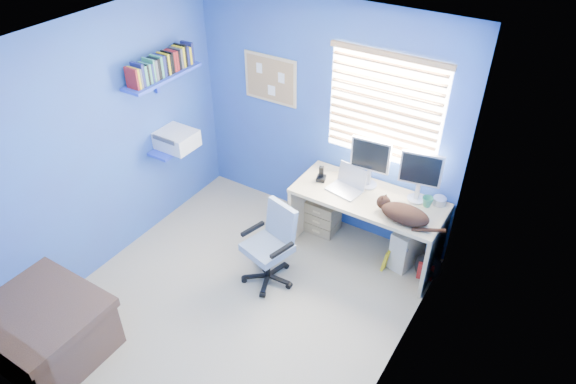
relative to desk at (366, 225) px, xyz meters
The scene contains 23 objects.
floor 1.49m from the desk, 119.86° to the right, with size 3.00×3.20×0.00m, color tan.
ceiling 2.58m from the desk, 119.86° to the right, with size 3.00×3.20×0.00m, color white.
wall_back 1.19m from the desk, 154.41° to the left, with size 3.00×0.01×2.50m, color #364EA2.
wall_front 3.07m from the desk, 104.16° to the right, with size 3.00×0.01×2.50m, color #364EA2.
wall_left 2.70m from the desk, 150.52° to the right, with size 0.01×3.20×2.50m, color #364EA2.
wall_right 1.72m from the desk, 58.15° to the right, with size 0.01×3.20×2.50m, color #364EA2.
desk is the anchor object (origin of this frame).
laptop 0.54m from the desk, behind, with size 0.33×0.26×0.22m, color silver.
monitor_left 0.67m from the desk, 117.90° to the left, with size 0.40×0.12×0.54m, color silver.
monitor_right 0.79m from the desk, 25.56° to the left, with size 0.40×0.12×0.54m, color silver.
phone 0.71m from the desk, behind, with size 0.09×0.11×0.17m, color black.
mug 0.70m from the desk, 16.02° to the left, with size 0.10×0.09×0.10m, color #348B65.
cd_spindle 0.79m from the desk, 22.01° to the left, with size 0.13×0.13×0.07m, color silver.
cat 0.66m from the desk, 22.47° to the right, with size 0.46×0.24×0.17m, color black.
tower_pc 0.48m from the desk, 14.68° to the left, with size 0.19×0.44×0.45m, color beige.
drawer_boxes 0.59m from the desk, 169.27° to the left, with size 0.35×0.28×0.41m, color tan.
yellow_book 0.40m from the desk, 15.56° to the right, with size 0.03×0.17×0.24m, color yellow.
backpack 0.74m from the desk, ahead, with size 0.28×0.21×0.32m, color black.
bed_corner 3.18m from the desk, 125.73° to the right, with size 1.13×0.81×0.54m, color brown.
office_chair 1.04m from the desk, 127.10° to the right, with size 0.59×0.59×0.84m.
window_blinds 1.22m from the desk, 102.67° to the left, with size 1.15×0.05×1.10m.
corkboard 1.84m from the desk, 166.65° to the left, with size 0.64×0.02×0.52m.
wall_shelves 2.38m from the desk, 166.31° to the right, with size 0.42×0.90×1.05m.
Camera 1 is at (2.21, -2.65, 3.75)m, focal length 32.00 mm.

